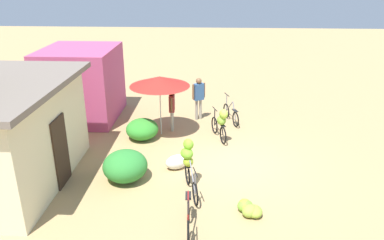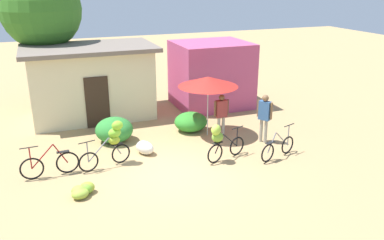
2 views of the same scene
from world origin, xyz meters
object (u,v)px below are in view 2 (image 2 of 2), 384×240
(building_low, at_px, (91,81))
(person_bystander, at_px, (221,112))
(banana_pile_on_ground, at_px, (83,190))
(bicycle_near_pile, at_px, (112,140))
(produce_sack, at_px, (145,148))
(shop_pink, at_px, (211,74))
(bicycle_center_loaded, at_px, (221,140))
(market_umbrella, at_px, (208,82))
(bicycle_by_shop, at_px, (278,148))
(tree_behind_building, at_px, (41,10))
(bicycle_leftmost, at_px, (50,165))
(person_vendor, at_px, (265,113))

(building_low, height_order, person_bystander, building_low)
(banana_pile_on_ground, relative_size, person_bystander, 0.45)
(building_low, height_order, banana_pile_on_ground, building_low)
(building_low, distance_m, bicycle_near_pile, 5.02)
(bicycle_near_pile, bearing_deg, produce_sack, 21.67)
(bicycle_near_pile, xyz_separation_m, person_bystander, (4.09, 0.88, 0.16))
(shop_pink, bearing_deg, bicycle_center_loaded, -110.66)
(bicycle_center_loaded, xyz_separation_m, produce_sack, (-2.10, 1.38, -0.51))
(market_umbrella, bearing_deg, bicycle_by_shop, -62.88)
(building_low, height_order, tree_behind_building, tree_behind_building)
(bicycle_leftmost, distance_m, person_bystander, 6.07)
(person_bystander, bearing_deg, person_vendor, -38.55)
(bicycle_by_shop, relative_size, produce_sack, 2.20)
(bicycle_leftmost, relative_size, banana_pile_on_ground, 2.29)
(bicycle_leftmost, height_order, person_bystander, person_bystander)
(bicycle_leftmost, distance_m, banana_pile_on_ground, 1.67)
(building_low, height_order, person_vendor, building_low)
(bicycle_near_pile, xyz_separation_m, produce_sack, (1.12, 0.45, -0.61))
(bicycle_center_loaded, bearing_deg, tree_behind_building, 121.29)
(building_low, bearing_deg, bicycle_center_loaded, -62.17)
(bicycle_near_pile, relative_size, bicycle_by_shop, 1.07)
(building_low, relative_size, market_umbrella, 2.36)
(building_low, bearing_deg, person_vendor, -44.20)
(banana_pile_on_ground, xyz_separation_m, person_bystander, (5.20, 2.45, 0.84))
(market_umbrella, relative_size, produce_sack, 3.17)
(building_low, distance_m, shop_pink, 5.24)
(market_umbrella, relative_size, bicycle_center_loaded, 1.45)
(building_low, relative_size, bicycle_by_shop, 3.39)
(bicycle_leftmost, bearing_deg, bicycle_near_pile, 3.12)
(tree_behind_building, distance_m, bicycle_by_shop, 11.18)
(building_low, distance_m, bicycle_center_loaded, 6.73)
(bicycle_center_loaded, height_order, bicycle_by_shop, bicycle_center_loaded)
(tree_behind_building, xyz_separation_m, produce_sack, (2.60, -6.35, -4.03))
(bicycle_by_shop, xyz_separation_m, banana_pile_on_ground, (-6.18, -0.20, -0.19))
(market_umbrella, height_order, bicycle_by_shop, market_umbrella)
(building_low, xyz_separation_m, tree_behind_building, (-1.58, 1.82, 2.75))
(tree_behind_building, height_order, banana_pile_on_ground, tree_behind_building)
(bicycle_center_loaded, bearing_deg, shop_pink, 69.34)
(shop_pink, height_order, tree_behind_building, tree_behind_building)
(shop_pink, relative_size, produce_sack, 4.57)
(market_umbrella, height_order, bicycle_leftmost, market_umbrella)
(person_bystander, bearing_deg, building_low, 134.28)
(tree_behind_building, bearing_deg, shop_pink, -17.37)
(shop_pink, relative_size, bicycle_leftmost, 1.91)
(market_umbrella, height_order, person_bystander, market_umbrella)
(bicycle_near_pile, bearing_deg, shop_pink, 41.18)
(building_low, relative_size, bicycle_near_pile, 3.17)
(bicycle_by_shop, bearing_deg, person_vendor, 80.23)
(banana_pile_on_ground, xyz_separation_m, produce_sack, (2.23, 2.02, 0.07))
(shop_pink, distance_m, person_vendor, 4.75)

